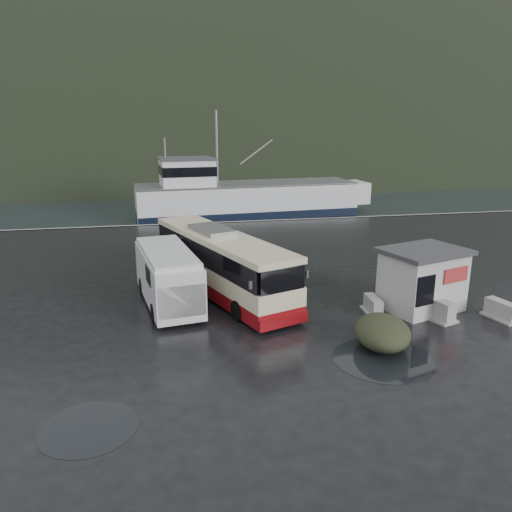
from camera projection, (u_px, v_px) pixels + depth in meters
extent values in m
plane|color=black|center=(236.00, 315.00, 21.47)|extent=(160.00, 160.00, 0.00)
cube|color=black|center=(169.00, 153.00, 125.60)|extent=(300.00, 180.00, 0.02)
cube|color=#999993|center=(198.00, 223.00, 40.40)|extent=(160.00, 0.60, 1.50)
ellipsoid|color=black|center=(182.00, 136.00, 259.97)|extent=(780.00, 540.00, 570.00)
cylinder|color=black|center=(384.00, 359.00, 17.50)|extent=(3.57, 3.57, 0.01)
cylinder|color=black|center=(89.00, 428.00, 13.60)|extent=(2.71, 2.71, 0.01)
cylinder|color=black|center=(306.00, 279.00, 26.29)|extent=(2.41, 2.41, 0.01)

